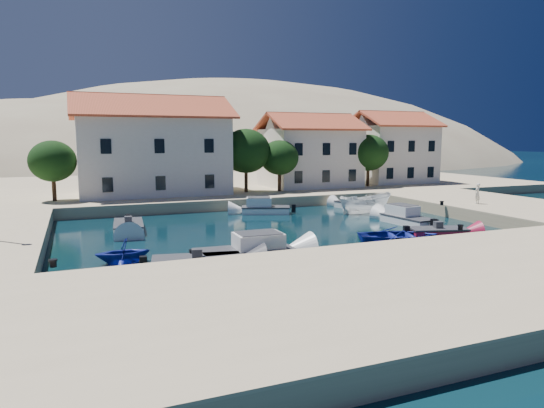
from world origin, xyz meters
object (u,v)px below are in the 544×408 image
(cabin_cruiser_east, at_px, (408,218))
(pedestrian, at_px, (477,194))
(building_left, at_px, (152,144))
(boat_east, at_px, (365,213))
(building_mid, at_px, (310,149))
(rowboat_south, at_px, (398,242))
(building_right, at_px, (391,146))
(cabin_cruiser_south, at_px, (246,251))

(cabin_cruiser_east, height_order, pedestrian, pedestrian)
(building_left, bearing_deg, boat_east, -40.90)
(building_mid, bearing_deg, rowboat_south, -104.37)
(rowboat_south, relative_size, pedestrian, 2.89)
(building_right, distance_m, pedestrian, 21.61)
(building_mid, bearing_deg, cabin_cruiser_east, -95.67)
(building_right, distance_m, rowboat_south, 33.01)
(building_left, bearing_deg, building_right, 3.81)
(building_right, xyz_separation_m, rowboat_south, (-18.59, -26.73, -5.47))
(building_mid, bearing_deg, building_right, 4.76)
(boat_east, xyz_separation_m, pedestrian, (8.02, -4.58, 1.86))
(building_mid, xyz_separation_m, building_right, (12.00, 1.00, 0.25))
(pedestrian, bearing_deg, building_left, -58.23)
(cabin_cruiser_south, bearing_deg, building_right, 45.00)
(cabin_cruiser_east, xyz_separation_m, boat_east, (0.06, 5.91, -0.48))
(cabin_cruiser_east, bearing_deg, rowboat_south, 132.43)
(building_left, xyz_separation_m, building_right, (30.00, 2.00, -0.46))
(building_left, height_order, cabin_cruiser_east, building_left)
(pedestrian, bearing_deg, cabin_cruiser_east, -11.42)
(building_left, bearing_deg, cabin_cruiser_east, -51.13)
(building_right, xyz_separation_m, pedestrian, (-5.98, -20.45, -3.61))
(rowboat_south, height_order, cabin_cruiser_east, cabin_cruiser_east)
(cabin_cruiser_south, bearing_deg, rowboat_south, 5.35)
(cabin_cruiser_east, relative_size, pedestrian, 2.67)
(cabin_cruiser_south, distance_m, cabin_cruiser_east, 15.92)
(building_left, distance_m, cabin_cruiser_south, 26.01)
(rowboat_south, distance_m, boat_east, 11.79)
(boat_east, bearing_deg, building_left, 51.23)
(cabin_cruiser_south, height_order, rowboat_south, cabin_cruiser_south)
(building_mid, relative_size, cabin_cruiser_east, 2.28)
(building_mid, relative_size, rowboat_south, 2.10)
(building_right, xyz_separation_m, cabin_cruiser_south, (-28.95, -27.41, -5.00))
(cabin_cruiser_east, bearing_deg, building_left, 33.71)
(cabin_cruiser_south, distance_m, pedestrian, 24.05)
(cabin_cruiser_east, bearing_deg, cabin_cruiser_south, 105.59)
(building_mid, xyz_separation_m, boat_east, (-2.00, -14.86, -5.22))
(building_mid, distance_m, boat_east, 15.88)
(building_mid, height_order, cabin_cruiser_south, building_mid)
(rowboat_south, height_order, boat_east, boat_east)
(cabin_cruiser_south, bearing_deg, building_mid, 58.87)
(cabin_cruiser_south, bearing_deg, pedestrian, 18.42)
(cabin_cruiser_east, height_order, boat_east, cabin_cruiser_east)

